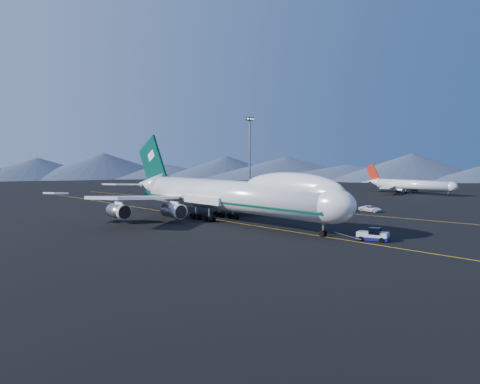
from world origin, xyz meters
TOP-DOWN VIEW (x-y plane):
  - ground at (0.00, 0.00)m, footprint 500.00×500.00m
  - taxiway_line_main at (0.00, 0.00)m, footprint 0.25×220.00m
  - taxiway_line_side at (30.00, 10.00)m, footprint 28.08×198.09m
  - mountain_ridge at (124.84, 10.92)m, footprint 374.91×567.11m
  - boeing_747 at (0.00, 0.03)m, footprint 59.62×72.43m
  - pushback_tug at (3.00, -34.78)m, footprint 4.49×5.80m
  - second_jet at (102.68, 23.80)m, footprint 33.99×38.40m
  - service_van at (39.74, -6.43)m, footprint 3.71×6.07m
  - floodlight_mast at (70.78, 77.37)m, footprint 3.65×2.73m

SIDE VIEW (x-z plane):
  - ground at x=0.00m, z-range 0.00..0.00m
  - taxiway_line_main at x=0.00m, z-range 0.01..0.01m
  - taxiway_line_side at x=30.00m, z-range 0.01..0.01m
  - pushback_tug at x=3.00m, z-range -0.42..1.84m
  - service_van at x=39.74m, z-range 0.00..1.57m
  - second_jet at x=102.68m, z-range -2.16..8.77m
  - boeing_747 at x=0.00m, z-range -3.87..15.50m
  - mountain_ridge at x=124.84m, z-range 0.00..12.00m
  - floodlight_mast at x=70.78m, z-range 0.20..29.70m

